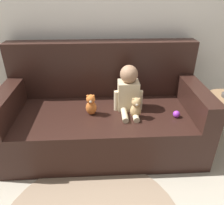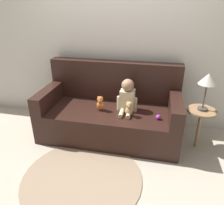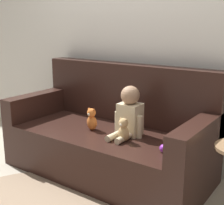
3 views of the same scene
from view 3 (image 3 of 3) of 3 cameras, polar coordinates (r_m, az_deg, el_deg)
name	(u,v)px [view 3 (image 3 of 3)]	position (r m, az deg, el deg)	size (l,w,h in m)	color
ground_plane	(106,172)	(3.09, -1.05, -12.60)	(12.00, 12.00, 0.00)	#B7AD99
wall_back	(137,34)	(3.21, 4.67, 12.44)	(8.00, 0.05, 2.60)	silver
couch	(111,137)	(3.01, -0.26, -6.31)	(1.93, 0.90, 1.02)	black
person_baby	(129,114)	(2.75, 3.14, -2.06)	(0.28, 0.36, 0.44)	beige
teddy_bear_brown	(124,130)	(2.62, 2.12, -5.04)	(0.10, 0.09, 0.21)	tan
plush_toy_side	(92,119)	(2.91, -3.73, -3.07)	(0.10, 0.10, 0.21)	orange
toy_ball	(164,148)	(2.46, 9.42, -8.29)	(0.06, 0.06, 0.06)	purple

